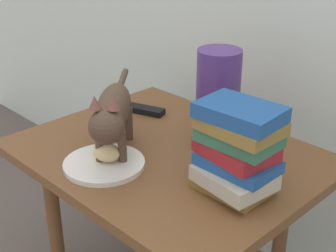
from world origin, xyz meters
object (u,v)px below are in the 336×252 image
at_px(plate, 104,164).
at_px(book_stack, 237,149).
at_px(bread_roll, 106,152).
at_px(green_vase, 218,98).
at_px(cat, 112,112).
at_px(tv_remote, 143,110).
at_px(side_table, 168,173).

height_order(plate, book_stack, book_stack).
height_order(bread_roll, green_vase, green_vase).
bearing_deg(plate, cat, 115.63).
xyz_separation_m(book_stack, tv_remote, (-0.52, 0.16, -0.11)).
xyz_separation_m(cat, green_vase, (0.15, 0.26, 0.01)).
bearing_deg(bread_roll, tv_remote, 122.74).
xyz_separation_m(cat, tv_remote, (-0.17, 0.26, -0.12)).
bearing_deg(side_table, bread_roll, -109.48).
bearing_deg(plate, bread_roll, 92.85).
xyz_separation_m(side_table, tv_remote, (-0.26, 0.14, 0.08)).
relative_size(green_vase, tv_remote, 1.88).
distance_m(cat, tv_remote, 0.33).
distance_m(side_table, bread_roll, 0.21).
xyz_separation_m(plate, bread_roll, (-0.00, 0.01, 0.03)).
height_order(green_vase, tv_remote, green_vase).
height_order(cat, tv_remote, cat).
xyz_separation_m(book_stack, green_vase, (-0.20, 0.17, 0.03)).
bearing_deg(cat, side_table, 54.34).
distance_m(cat, book_stack, 0.36).
bearing_deg(book_stack, side_table, 174.03).
bearing_deg(bread_roll, green_vase, 69.18).
distance_m(side_table, plate, 0.21).
bearing_deg(plate, book_stack, 25.73).
relative_size(plate, book_stack, 0.96).
bearing_deg(bread_roll, cat, 119.79).
distance_m(side_table, tv_remote, 0.30).
height_order(side_table, book_stack, book_stack).
bearing_deg(plate, side_table, 71.70).
height_order(side_table, tv_remote, tv_remote).
relative_size(book_stack, tv_remote, 1.53).
relative_size(side_table, book_stack, 3.65).
bearing_deg(book_stack, cat, -164.64).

